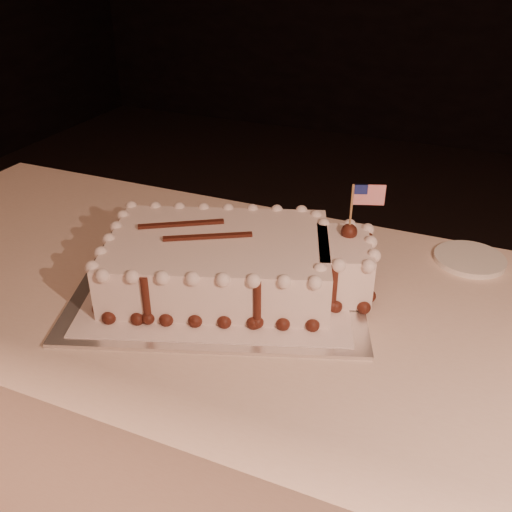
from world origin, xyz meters
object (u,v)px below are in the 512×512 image
at_px(sheet_cake, 234,262).
at_px(side_plate, 470,259).
at_px(banquet_table, 349,460).
at_px(cake_board, 220,285).

xyz_separation_m(sheet_cake, side_plate, (0.43, 0.30, -0.06)).
xyz_separation_m(banquet_table, side_plate, (0.16, 0.31, 0.38)).
distance_m(banquet_table, side_plate, 0.52).
distance_m(sheet_cake, side_plate, 0.53).
xyz_separation_m(cake_board, sheet_cake, (0.03, 0.01, 0.06)).
height_order(banquet_table, sheet_cake, sheet_cake).
height_order(banquet_table, cake_board, cake_board).
bearing_deg(banquet_table, side_plate, 62.97).
xyz_separation_m(banquet_table, cake_board, (-0.30, 0.00, 0.38)).
distance_m(cake_board, sheet_cake, 0.06).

